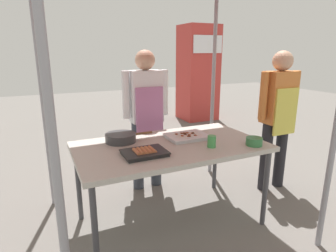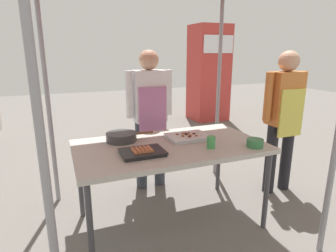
{
  "view_description": "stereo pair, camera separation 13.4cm",
  "coord_description": "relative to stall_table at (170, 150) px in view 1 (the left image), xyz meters",
  "views": [
    {
      "loc": [
        -0.99,
        -2.08,
        1.53
      ],
      "look_at": [
        0.0,
        0.05,
        0.9
      ],
      "focal_mm": 30.25,
      "sensor_mm": 36.0,
      "label": 1
    },
    {
      "loc": [
        -0.87,
        -2.13,
        1.53
      ],
      "look_at": [
        0.0,
        0.05,
        0.9
      ],
      "focal_mm": 30.25,
      "sensor_mm": 36.0,
      "label": 2
    }
  ],
  "objects": [
    {
      "name": "ground_plane",
      "position": [
        0.0,
        0.0,
        -0.7
      ],
      "size": [
        18.0,
        18.0,
        0.0
      ],
      "primitive_type": "plane",
      "color": "#66605B"
    },
    {
      "name": "stall_table",
      "position": [
        0.0,
        0.0,
        0.0
      ],
      "size": [
        1.6,
        0.9,
        0.75
      ],
      "color": "#B7B2A8",
      "rests_on": "ground"
    },
    {
      "name": "tray_grilled_sausages",
      "position": [
        -0.29,
        -0.15,
        0.07
      ],
      "size": [
        0.33,
        0.25,
        0.05
      ],
      "color": "black",
      "rests_on": "stall_table"
    },
    {
      "name": "tray_meat_skewers",
      "position": [
        0.21,
        0.09,
        0.07
      ],
      "size": [
        0.37,
        0.28,
        0.04
      ],
      "color": "silver",
      "rests_on": "stall_table"
    },
    {
      "name": "cooking_wok",
      "position": [
        -0.36,
        0.25,
        0.09
      ],
      "size": [
        0.43,
        0.27,
        0.08
      ],
      "color": "#38383A",
      "rests_on": "stall_table"
    },
    {
      "name": "condiment_bowl",
      "position": [
        0.63,
        -0.32,
        0.09
      ],
      "size": [
        0.14,
        0.14,
        0.07
      ],
      "primitive_type": "cylinder",
      "color": "#33723F",
      "rests_on": "stall_table"
    },
    {
      "name": "drink_cup_near_edge",
      "position": [
        0.28,
        -0.21,
        0.1
      ],
      "size": [
        0.07,
        0.07,
        0.1
      ],
      "primitive_type": "cylinder",
      "color": "#3F994C",
      "rests_on": "stall_table"
    },
    {
      "name": "vendor_woman",
      "position": [
        0.07,
        0.76,
        0.21
      ],
      "size": [
        0.52,
        0.23,
        1.54
      ],
      "rotation": [
        0.0,
        0.0,
        3.14
      ],
      "color": "#333842",
      "rests_on": "ground"
    },
    {
      "name": "customer_nearby",
      "position": [
        1.34,
        0.13,
        0.2
      ],
      "size": [
        0.52,
        0.22,
        1.53
      ],
      "color": "black",
      "rests_on": "ground"
    },
    {
      "name": "neighbor_stall_right",
      "position": [
        2.34,
        3.49,
        0.34
      ],
      "size": [
        0.76,
        0.74,
        2.07
      ],
      "color": "#BF3833",
      "rests_on": "ground"
    }
  ]
}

